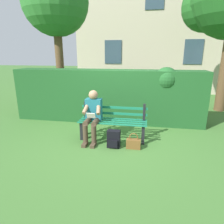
{
  "coord_description": "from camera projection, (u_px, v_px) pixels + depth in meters",
  "views": [
    {
      "loc": [
        -0.76,
        4.42,
        2.01
      ],
      "look_at": [
        0.0,
        0.1,
        0.72
      ],
      "focal_mm": 31.63,
      "sensor_mm": 36.0,
      "label": 1
    }
  ],
  "objects": [
    {
      "name": "tree",
      "position": [
        54.0,
        5.0,
        6.77
      ],
      "size": [
        2.37,
        2.26,
        4.85
      ],
      "color": "brown",
      "rests_on": "ground"
    },
    {
      "name": "building_facade",
      "position": [
        153.0,
        22.0,
        11.18
      ],
      "size": [
        8.12,
        3.18,
        7.58
      ],
      "color": "#BCAD93",
      "rests_on": "ground"
    },
    {
      "name": "handbag",
      "position": [
        133.0,
        143.0,
        4.36
      ],
      "size": [
        0.31,
        0.14,
        0.36
      ],
      "color": "brown",
      "rests_on": "ground"
    },
    {
      "name": "person_seated",
      "position": [
        93.0,
        114.0,
        4.67
      ],
      "size": [
        0.44,
        0.73,
        1.2
      ],
      "color": "#1E6672",
      "rests_on": "ground"
    },
    {
      "name": "backpack",
      "position": [
        114.0,
        139.0,
        4.4
      ],
      "size": [
        0.29,
        0.24,
        0.4
      ],
      "color": "black",
      "rests_on": "ground"
    },
    {
      "name": "hedge_backdrop",
      "position": [
        108.0,
        95.0,
        6.03
      ],
      "size": [
        5.67,
        0.83,
        1.68
      ],
      "color": "#1E5123",
      "rests_on": "ground"
    },
    {
      "name": "park_bench",
      "position": [
        113.0,
        122.0,
        4.81
      ],
      "size": [
        1.63,
        0.49,
        0.87
      ],
      "color": "black",
      "rests_on": "ground"
    },
    {
      "name": "ground",
      "position": [
        113.0,
        139.0,
        4.88
      ],
      "size": [
        60.0,
        60.0,
        0.0
      ],
      "primitive_type": "plane",
      "color": "#3D6B2D"
    }
  ]
}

